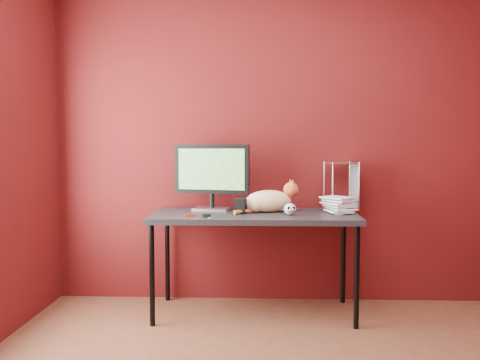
{
  "coord_description": "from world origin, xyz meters",
  "views": [
    {
      "loc": [
        -0.1,
        -2.52,
        1.27
      ],
      "look_at": [
        -0.25,
        1.15,
        1.01
      ],
      "focal_mm": 40.0,
      "sensor_mm": 36.0,
      "label": 1
    }
  ],
  "objects_px": {
    "monitor": "(212,174)",
    "skull_mug": "(290,209)",
    "cat": "(269,201)",
    "book_stack": "(330,123)",
    "speaker": "(240,206)",
    "desk": "(254,220)"
  },
  "relations": [
    {
      "from": "monitor",
      "to": "skull_mug",
      "type": "height_order",
      "value": "monitor"
    },
    {
      "from": "cat",
      "to": "book_stack",
      "type": "bearing_deg",
      "value": -20.81
    },
    {
      "from": "monitor",
      "to": "skull_mug",
      "type": "xyz_separation_m",
      "value": [
        0.58,
        -0.25,
        -0.24
      ]
    },
    {
      "from": "speaker",
      "to": "book_stack",
      "type": "height_order",
      "value": "book_stack"
    },
    {
      "from": "monitor",
      "to": "skull_mug",
      "type": "distance_m",
      "value": 0.68
    },
    {
      "from": "skull_mug",
      "to": "monitor",
      "type": "bearing_deg",
      "value": 145.35
    },
    {
      "from": "skull_mug",
      "to": "book_stack",
      "type": "distance_m",
      "value": 0.69
    },
    {
      "from": "skull_mug",
      "to": "speaker",
      "type": "height_order",
      "value": "speaker"
    },
    {
      "from": "cat",
      "to": "book_stack",
      "type": "height_order",
      "value": "book_stack"
    },
    {
      "from": "speaker",
      "to": "cat",
      "type": "bearing_deg",
      "value": 34.2
    },
    {
      "from": "book_stack",
      "to": "speaker",
      "type": "bearing_deg",
      "value": -175.72
    },
    {
      "from": "desk",
      "to": "speaker",
      "type": "relative_size",
      "value": 13.57
    },
    {
      "from": "cat",
      "to": "skull_mug",
      "type": "relative_size",
      "value": 5.33
    },
    {
      "from": "cat",
      "to": "speaker",
      "type": "bearing_deg",
      "value": -170.44
    },
    {
      "from": "desk",
      "to": "book_stack",
      "type": "relative_size",
      "value": 1.14
    },
    {
      "from": "speaker",
      "to": "book_stack",
      "type": "distance_m",
      "value": 0.89
    },
    {
      "from": "desk",
      "to": "speaker",
      "type": "bearing_deg",
      "value": -166.22
    },
    {
      "from": "speaker",
      "to": "skull_mug",
      "type": "bearing_deg",
      "value": -2.39
    },
    {
      "from": "desk",
      "to": "cat",
      "type": "bearing_deg",
      "value": 33.1
    },
    {
      "from": "cat",
      "to": "speaker",
      "type": "relative_size",
      "value": 4.34
    },
    {
      "from": "skull_mug",
      "to": "book_stack",
      "type": "height_order",
      "value": "book_stack"
    },
    {
      "from": "desk",
      "to": "monitor",
      "type": "distance_m",
      "value": 0.49
    }
  ]
}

